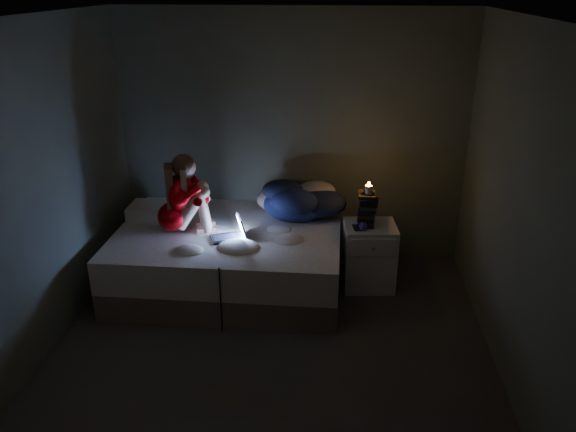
# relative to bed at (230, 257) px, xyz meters

# --- Properties ---
(floor) EXTENTS (3.60, 3.80, 0.02)m
(floor) POSITION_rel_bed_xyz_m (0.54, -1.10, -0.31)
(floor) COLOR #312E2B
(floor) RESTS_ON ground
(ceiling) EXTENTS (3.60, 3.80, 0.02)m
(ceiling) POSITION_rel_bed_xyz_m (0.54, -1.10, 2.31)
(ceiling) COLOR silver
(ceiling) RESTS_ON ground
(wall_back) EXTENTS (3.60, 0.02, 2.60)m
(wall_back) POSITION_rel_bed_xyz_m (0.54, 0.81, 1.00)
(wall_back) COLOR #606755
(wall_back) RESTS_ON ground
(wall_front) EXTENTS (3.60, 0.02, 2.60)m
(wall_front) POSITION_rel_bed_xyz_m (0.54, -3.01, 1.00)
(wall_front) COLOR #606755
(wall_front) RESTS_ON ground
(wall_left) EXTENTS (0.02, 3.80, 2.60)m
(wall_left) POSITION_rel_bed_xyz_m (-1.27, -1.10, 1.00)
(wall_left) COLOR #606755
(wall_left) RESTS_ON ground
(wall_right) EXTENTS (0.02, 3.80, 2.60)m
(wall_right) POSITION_rel_bed_xyz_m (2.35, -1.10, 1.00)
(wall_right) COLOR #606755
(wall_right) RESTS_ON ground
(bed) EXTENTS (2.15, 1.61, 0.59)m
(bed) POSITION_rel_bed_xyz_m (0.00, 0.00, 0.00)
(bed) COLOR #B3ADA4
(bed) RESTS_ON ground
(pillow) EXTENTS (0.49, 0.35, 0.14)m
(pillow) POSITION_rel_bed_xyz_m (-0.80, 0.23, 0.37)
(pillow) COLOR silver
(pillow) RESTS_ON bed
(woman) EXTENTS (0.55, 0.44, 0.77)m
(woman) POSITION_rel_bed_xyz_m (-0.50, -0.10, 0.68)
(woman) COLOR #AA0007
(woman) RESTS_ON bed
(laptop) EXTENTS (0.38, 0.33, 0.22)m
(laptop) POSITION_rel_bed_xyz_m (0.03, -0.21, 0.41)
(laptop) COLOR black
(laptop) RESTS_ON bed
(clothes_pile) EXTENTS (0.81, 0.72, 0.41)m
(clothes_pile) POSITION_rel_bed_xyz_m (0.61, 0.39, 0.50)
(clothes_pile) COLOR #0C144C
(clothes_pile) RESTS_ON bed
(nightstand) EXTENTS (0.53, 0.48, 0.65)m
(nightstand) POSITION_rel_bed_xyz_m (1.36, 0.10, 0.03)
(nightstand) COLOR silver
(nightstand) RESTS_ON ground
(book_stack) EXTENTS (0.19, 0.25, 0.29)m
(book_stack) POSITION_rel_bed_xyz_m (1.32, 0.11, 0.50)
(book_stack) COLOR black
(book_stack) RESTS_ON nightstand
(candle) EXTENTS (0.07, 0.07, 0.08)m
(candle) POSITION_rel_bed_xyz_m (1.32, 0.11, 0.69)
(candle) COLOR beige
(candle) RESTS_ON book_stack
(phone) EXTENTS (0.08, 0.15, 0.01)m
(phone) POSITION_rel_bed_xyz_m (1.22, 0.02, 0.36)
(phone) COLOR black
(phone) RESTS_ON nightstand
(blue_orb) EXTENTS (0.08, 0.08, 0.08)m
(blue_orb) POSITION_rel_bed_xyz_m (1.28, -0.01, 0.40)
(blue_orb) COLOR #352D92
(blue_orb) RESTS_ON nightstand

